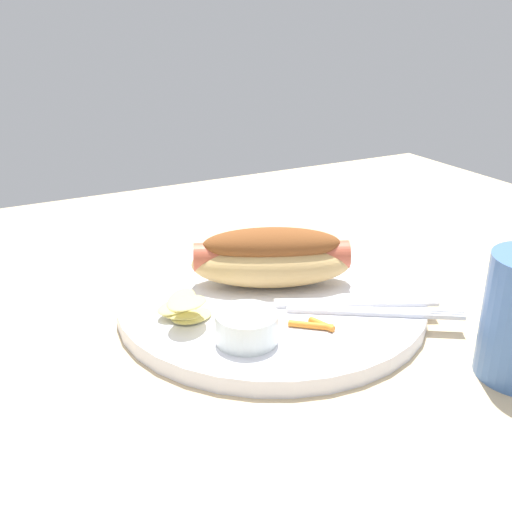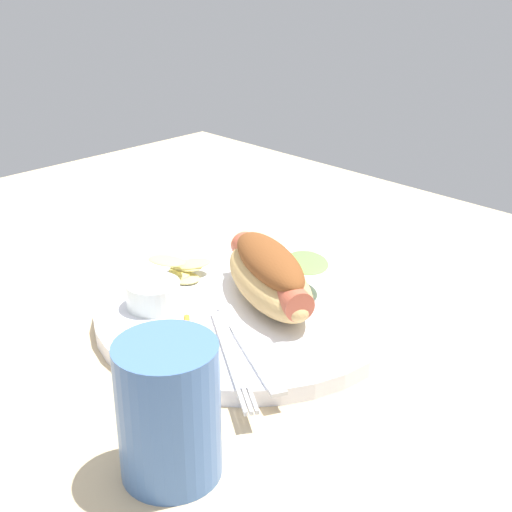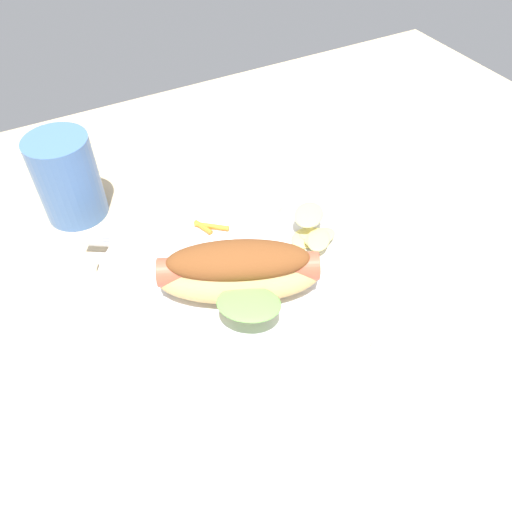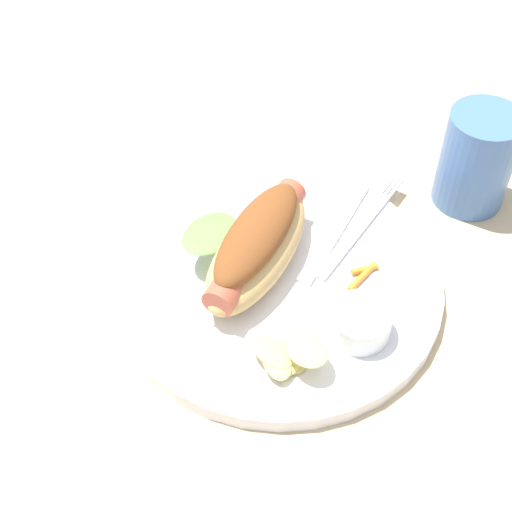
{
  "view_description": "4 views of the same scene",
  "coord_description": "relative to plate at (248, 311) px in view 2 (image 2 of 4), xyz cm",
  "views": [
    {
      "loc": [
        -24.81,
        -48.51,
        28.11
      ],
      "look_at": [
        0.25,
        -0.59,
        5.38
      ],
      "focal_mm": 41.73,
      "sensor_mm": 36.0,
      "label": 1
    },
    {
      "loc": [
        47.23,
        -46.34,
        35.29
      ],
      "look_at": [
        0.53,
        -0.04,
        6.05
      ],
      "focal_mm": 50.4,
      "sensor_mm": 36.0,
      "label": 2
    },
    {
      "loc": [
        15.88,
        29.01,
        40.62
      ],
      "look_at": [
        -0.48,
        -1.67,
        3.67
      ],
      "focal_mm": 34.47,
      "sensor_mm": 36.0,
      "label": 3
    },
    {
      "loc": [
        -43.66,
        -0.72,
        54.24
      ],
      "look_at": [
        -0.55,
        0.04,
        6.33
      ],
      "focal_mm": 52.65,
      "sensor_mm": 36.0,
      "label": 4
    }
  ],
  "objects": [
    {
      "name": "plate",
      "position": [
        0.0,
        0.0,
        0.0
      ],
      "size": [
        30.4,
        30.4,
        1.6
      ],
      "primitive_type": "cylinder",
      "color": "white",
      "rests_on": "ground_plane"
    },
    {
      "name": "ground_plane",
      "position": [
        -1.27,
        1.96,
        -1.7
      ],
      "size": [
        120.0,
        90.0,
        1.8
      ],
      "primitive_type": "cube",
      "color": "tan"
    },
    {
      "name": "hot_dog",
      "position": [
        1.1,
        2.41,
        3.82
      ],
      "size": [
        17.56,
        13.81,
        6.06
      ],
      "rotation": [
        0.0,
        0.0,
        5.85
      ],
      "color": "tan",
      "rests_on": "plate"
    },
    {
      "name": "fork",
      "position": [
        6.21,
        -7.98,
        1.0
      ],
      "size": [
        14.48,
        9.87,
        0.4
      ],
      "rotation": [
        0.0,
        0.0,
        5.71
      ],
      "color": "silver",
      "rests_on": "plate"
    },
    {
      "name": "knife",
      "position": [
        6.12,
        -5.78,
        0.98
      ],
      "size": [
        14.79,
        8.18,
        0.36
      ],
      "primitive_type": "cube",
      "rotation": [
        0.0,
        0.0,
        5.83
      ],
      "color": "silver",
      "rests_on": "plate"
    },
    {
      "name": "chips_pile",
      "position": [
        -9.56,
        -0.73,
        1.91
      ],
      "size": [
        5.65,
        7.76,
        2.91
      ],
      "color": "#DBCD74",
      "rests_on": "plate"
    },
    {
      "name": "sauce_ramekin",
      "position": [
        -6.26,
        -6.95,
        2.11
      ],
      "size": [
        5.38,
        5.38,
        2.62
      ],
      "primitive_type": "cylinder",
      "color": "white",
      "rests_on": "plate"
    },
    {
      "name": "drinking_cup",
      "position": [
        12.49,
        -19.73,
        4.44
      ],
      "size": [
        7.27,
        7.27,
        10.48
      ],
      "primitive_type": "cylinder",
      "color": "#4770B2",
      "rests_on": "ground_plane"
    },
    {
      "name": "carrot_garnish",
      "position": [
        0.12,
        -7.82,
        1.1
      ],
      "size": [
        3.52,
        3.14,
        0.61
      ],
      "color": "orange",
      "rests_on": "plate"
    }
  ]
}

